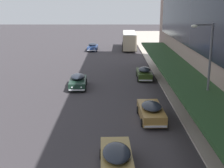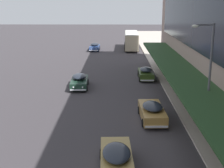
# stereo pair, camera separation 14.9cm
# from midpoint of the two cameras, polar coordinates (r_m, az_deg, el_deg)

# --- Properties ---
(transit_bus_kerbside_front) EXTENTS (3.05, 10.62, 3.34)m
(transit_bus_kerbside_front) POSITION_cam_midpoint_polar(r_m,az_deg,el_deg) (62.96, 3.64, 8.11)
(transit_bus_kerbside_front) COLOR tan
(transit_bus_kerbside_front) RESTS_ON ground
(sedan_second_near) EXTENTS (2.04, 4.92, 1.53)m
(sedan_second_near) POSITION_cam_midpoint_polar(r_m,az_deg,el_deg) (18.09, 1.06, -13.59)
(sedan_second_near) COLOR olive
(sedan_second_near) RESTS_ON ground
(sedan_second_mid) EXTENTS (2.06, 4.74, 1.51)m
(sedan_second_mid) POSITION_cam_midpoint_polar(r_m,az_deg,el_deg) (35.01, -5.86, 0.57)
(sedan_second_mid) COLOR #1A3427
(sedan_second_mid) RESTS_ON ground
(sedan_oncoming_rear) EXTENTS (1.99, 4.79, 1.46)m
(sedan_oncoming_rear) POSITION_cam_midpoint_polar(r_m,az_deg,el_deg) (61.37, -3.12, 6.82)
(sedan_oncoming_rear) COLOR navy
(sedan_oncoming_rear) RESTS_ON ground
(sedan_lead_near) EXTENTS (2.05, 4.91, 1.51)m
(sedan_lead_near) POSITION_cam_midpoint_polar(r_m,az_deg,el_deg) (25.57, 7.50, -4.95)
(sedan_lead_near) COLOR olive
(sedan_lead_near) RESTS_ON ground
(sedan_far_back) EXTENTS (1.88, 4.50, 1.52)m
(sedan_far_back) POSITION_cam_midpoint_polar(r_m,az_deg,el_deg) (38.81, 6.32, 1.99)
(sedan_far_back) COLOR #2C4017
(sedan_far_back) RESTS_ON ground
(street_lamp) EXTENTS (1.50, 0.28, 7.87)m
(street_lamp) POSITION_cam_midpoint_polar(r_m,az_deg,el_deg) (21.96, 17.27, 1.80)
(street_lamp) COLOR #4C4C51
(street_lamp) RESTS_ON sidewalk_kerb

